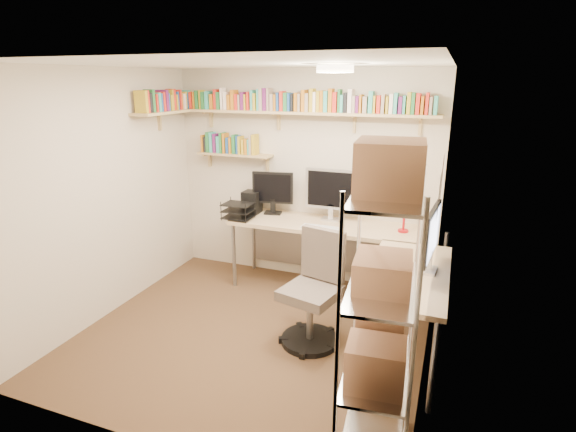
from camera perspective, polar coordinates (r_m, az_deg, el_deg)
name	(u,v)px	position (r m, az deg, el deg)	size (l,w,h in m)	color
ground	(253,334)	(4.54, -4.52, -14.66)	(3.20, 3.20, 0.00)	#442B1D
room_shell	(249,178)	(3.96, -4.97, 4.80)	(3.24, 3.04, 2.52)	beige
wall_shelves	(262,112)	(5.24, -3.31, 13.06)	(3.12, 1.09, 0.80)	tan
corner_desk	(330,232)	(4.82, 5.31, -2.10)	(2.52, 2.09, 1.42)	#D5BD8A
office_chair	(314,297)	(4.23, 3.29, -10.20)	(0.58, 0.59, 1.07)	black
wire_rack	(382,289)	(2.67, 11.84, -9.05)	(0.47, 0.85, 2.08)	silver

